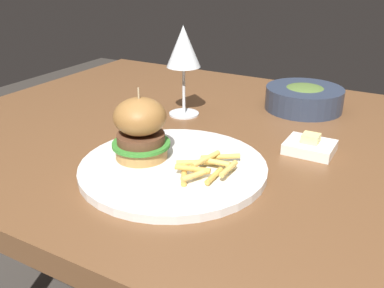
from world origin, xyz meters
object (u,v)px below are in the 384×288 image
wine_glass (183,49)px  burger_sandwich (140,129)px  main_plate (173,168)px  butter_dish (310,146)px  soup_bowl (304,97)px

wine_glass → burger_sandwich: bearing=-75.7°
burger_sandwich → wine_glass: bearing=104.3°
main_plate → butter_dish: bearing=46.6°
main_plate → burger_sandwich: 0.09m
wine_glass → butter_dish: bearing=-11.6°
butter_dish → soup_bowl: size_ratio=0.48×
burger_sandwich → soup_bowl: size_ratio=0.69×
main_plate → butter_dish: 0.26m
main_plate → butter_dish: butter_dish is taller
burger_sandwich → butter_dish: 0.32m
main_plate → burger_sandwich: burger_sandwich is taller
main_plate → soup_bowl: soup_bowl is taller
burger_sandwich → wine_glass: size_ratio=0.62×
soup_bowl → burger_sandwich: bearing=-110.8°
main_plate → burger_sandwich: (-0.06, -0.00, 0.06)m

